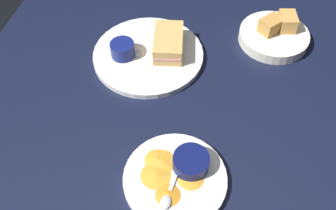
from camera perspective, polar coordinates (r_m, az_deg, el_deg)
ground_plane at (r=98.47cm, az=1.82°, el=2.78°), size 110.00×110.00×3.00cm
plate_sandwich_main at (r=103.37cm, az=-3.02°, el=7.59°), size 29.99×29.99×1.60cm
sandwich_half_near at (r=102.10cm, az=0.06°, el=9.46°), size 14.17×9.48×4.80cm
ramekin_dark_sauce at (r=101.39cm, az=-6.94°, el=8.46°), size 6.48×6.48×4.05cm
spoon_by_dark_ramekin at (r=102.45cm, az=-3.86°, el=7.94°), size 4.21×9.87×0.80cm
plate_chips_companion at (r=80.94cm, az=1.07°, el=-11.20°), size 22.08×22.08×1.60cm
ramekin_light_gravy at (r=80.03cm, az=3.52°, el=-8.62°), size 7.81×7.81×3.37cm
spoon_by_gravy_ramekin at (r=77.94cm, az=-0.04°, el=-13.77°), size 9.96×2.70×0.80cm
plantain_chip_scatter at (r=80.38cm, az=-0.29°, el=-10.25°), size 14.97×15.74×0.60cm
bread_basket_rear at (r=111.54cm, az=15.89°, el=10.27°), size 19.46×19.46×7.32cm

